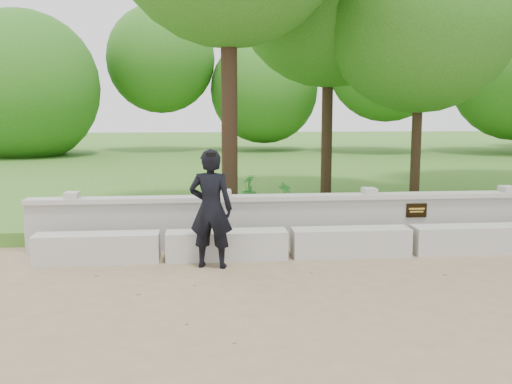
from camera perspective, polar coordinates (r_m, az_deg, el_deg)
The scene contains 8 objects.
ground at distance 8.03m, azimuth 20.02°, elevation -9.23°, with size 80.00×80.00×0.00m, color #8E7757.
lawn at distance 21.27m, azimuth 3.57°, elevation 2.28°, with size 40.00×22.00×0.25m, color #355F1A.
concrete_bench at distance 9.65m, azimuth 15.21°, elevation -4.71°, with size 11.90×0.45×0.45m.
parapet_wall at distance 10.24m, azimuth 13.87°, elevation -2.55°, with size 12.50×0.35×0.90m.
man_main at distance 8.45m, azimuth -4.54°, elevation -1.67°, with size 0.72×0.66×1.78m.
shrub_a at distance 11.70m, azimuth 2.92°, elevation -0.51°, with size 0.33×0.22×0.62m, color #2D7E2B.
shrub_b at distance 11.45m, azimuth 16.94°, elevation -1.32°, with size 0.28×0.23×0.52m, color #2D7E2B.
shrub_d at distance 12.81m, azimuth -0.73°, elevation 0.32°, with size 0.36×0.32×0.64m, color #2D7E2B.
Camera 1 is at (-3.41, -6.88, 2.35)m, focal length 40.00 mm.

